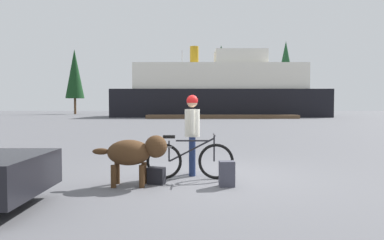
# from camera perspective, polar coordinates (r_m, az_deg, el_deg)

# --- Properties ---
(ground_plane) EXTENTS (160.00, 160.00, 0.00)m
(ground_plane) POSITION_cam_1_polar(r_m,az_deg,el_deg) (7.42, 3.05, -9.22)
(ground_plane) COLOR slate
(bicycle) EXTENTS (1.78, 0.44, 0.92)m
(bicycle) POSITION_cam_1_polar(r_m,az_deg,el_deg) (7.07, -0.17, -6.57)
(bicycle) COLOR black
(bicycle) RESTS_ON ground_plane
(person_cyclist) EXTENTS (0.32, 0.53, 1.72)m
(person_cyclist) POSITION_cam_1_polar(r_m,az_deg,el_deg) (7.42, 0.30, -1.15)
(person_cyclist) COLOR navy
(person_cyclist) RESTS_ON ground_plane
(dog) EXTENTS (1.39, 0.56, 0.94)m
(dog) POSITION_cam_1_polar(r_m,az_deg,el_deg) (6.56, -9.08, -5.25)
(dog) COLOR #472D19
(dog) RESTS_ON ground_plane
(backpack) EXTENTS (0.29, 0.22, 0.47)m
(backpack) POSITION_cam_1_polar(r_m,az_deg,el_deg) (6.51, 6.00, -8.78)
(backpack) COLOR #3F3F4C
(backpack) RESTS_ON ground_plane
(handbag_pannier) EXTENTS (0.36, 0.26, 0.32)m
(handbag_pannier) POSITION_cam_1_polar(r_m,az_deg,el_deg) (6.72, -5.61, -9.07)
(handbag_pannier) COLOR black
(handbag_pannier) RESTS_ON ground_plane
(dock_pier) EXTENTS (16.78, 2.45, 0.40)m
(dock_pier) POSITION_cam_1_polar(r_m,az_deg,el_deg) (38.97, 5.19, 0.56)
(dock_pier) COLOR brown
(dock_pier) RESTS_ON ground_plane
(ferry_boat) EXTENTS (26.65, 7.89, 9.02)m
(ferry_boat) POSITION_cam_1_polar(r_m,az_deg,el_deg) (45.16, 4.85, 4.63)
(ferry_boat) COLOR black
(ferry_boat) RESTS_ON ground_plane
(sailboat_moored) EXTENTS (6.55, 1.83, 9.08)m
(sailboat_moored) POSITION_cam_1_polar(r_m,az_deg,el_deg) (48.54, -1.36, 1.33)
(sailboat_moored) COLOR navy
(sailboat_moored) RESTS_ON ground_plane
(pine_tree_far_left) EXTENTS (2.99, 2.99, 10.58)m
(pine_tree_far_left) POSITION_cam_1_polar(r_m,az_deg,el_deg) (60.11, -18.44, 7.19)
(pine_tree_far_left) COLOR #4C331E
(pine_tree_far_left) RESTS_ON ground_plane
(pine_tree_center) EXTENTS (4.36, 4.36, 11.22)m
(pine_tree_center) POSITION_cam_1_polar(r_m,az_deg,el_deg) (57.41, 5.06, 8.22)
(pine_tree_center) COLOR #4C331E
(pine_tree_center) RESTS_ON ground_plane
(pine_tree_far_right) EXTENTS (3.60, 3.60, 11.93)m
(pine_tree_far_right) POSITION_cam_1_polar(r_m,az_deg,el_deg) (59.39, 15.38, 8.04)
(pine_tree_far_right) COLOR #4C331E
(pine_tree_far_right) RESTS_ON ground_plane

